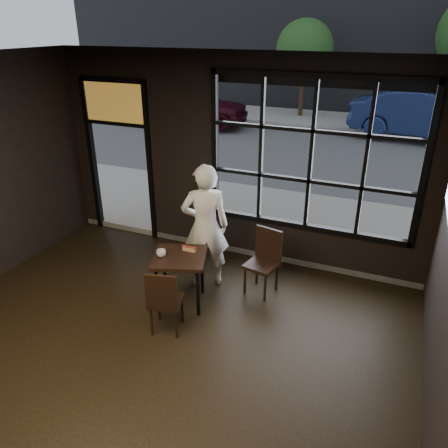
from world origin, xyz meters
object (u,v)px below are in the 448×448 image
at_px(cafe_table, 181,280).
at_px(chair_near, 166,299).
at_px(man, 205,227).
at_px(navy_car, 427,115).

bearing_deg(cafe_table, chair_near, -99.47).
bearing_deg(man, navy_car, -133.55).
bearing_deg(cafe_table, navy_car, 54.91).
bearing_deg(navy_car, chair_near, 172.36).
xyz_separation_m(cafe_table, man, (0.10, 0.61, 0.55)).
distance_m(cafe_table, navy_car, 11.42).
distance_m(chair_near, man, 1.27).
distance_m(cafe_table, chair_near, 0.58).
height_order(chair_near, navy_car, navy_car).
relative_size(man, navy_car, 0.39).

